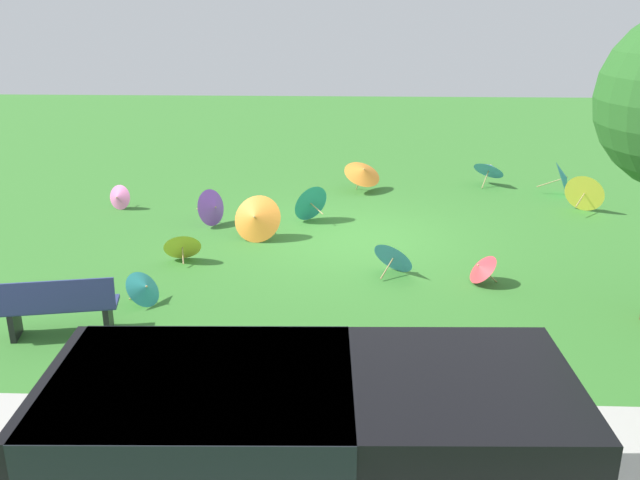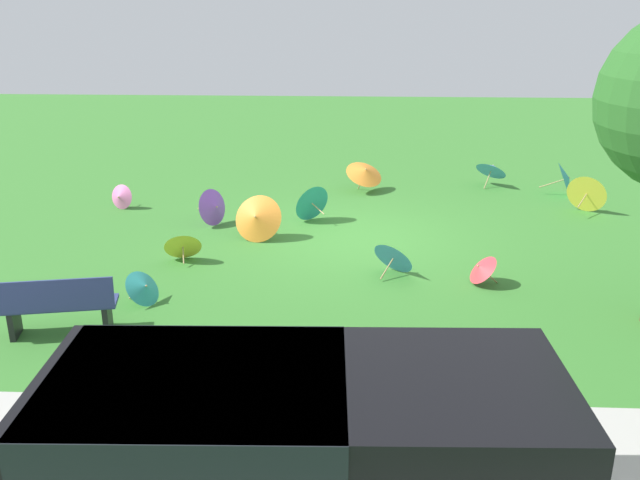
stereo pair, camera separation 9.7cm
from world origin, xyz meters
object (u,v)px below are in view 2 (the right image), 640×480
at_px(parasol_purple_0, 214,207).
at_px(parasol_orange_2, 365,172).
at_px(parasol_orange_1, 257,218).
at_px(parasol_teal_0, 310,202).
at_px(parasol_yellow_0, 588,193).
at_px(park_bench, 58,306).
at_px(parasol_yellow_2, 183,244).
at_px(parasol_teal_2, 144,287).
at_px(parasol_teal_1, 567,179).
at_px(parasol_blue_0, 395,256).
at_px(parasol_red_0, 481,268).
at_px(parasol_pink_0, 120,197).
at_px(parasol_blue_1, 492,168).
at_px(van_dark, 285,438).

height_order(parasol_purple_0, parasol_orange_2, parasol_orange_2).
xyz_separation_m(parasol_orange_1, parasol_teal_0, (-0.97, -1.31, -0.05)).
bearing_deg(parasol_orange_1, parasol_yellow_0, -162.59).
height_order(park_bench, parasol_yellow_2, park_bench).
height_order(parasol_orange_1, parasol_teal_2, parasol_orange_1).
height_order(parasol_yellow_0, parasol_teal_1, parasol_yellow_0).
bearing_deg(parasol_orange_1, parasol_teal_0, -126.46).
bearing_deg(parasol_teal_1, parasol_blue_0, 49.54).
relative_size(parasol_teal_1, parasol_teal_2, 1.26).
xyz_separation_m(parasol_red_0, parasol_orange_2, (1.86, -5.64, 0.21)).
relative_size(parasol_orange_2, parasol_teal_1, 1.30).
distance_m(parasol_orange_2, parasol_teal_2, 7.54).
distance_m(parasol_teal_0, parasol_teal_1, 6.41).
distance_m(parasol_orange_1, parasol_orange_2, 4.21).
height_order(parasol_pink_0, parasol_teal_2, parasol_pink_0).
height_order(parasol_red_0, parasol_yellow_2, parasol_yellow_2).
relative_size(parasol_purple_0, parasol_yellow_2, 1.08).
relative_size(parasol_red_0, parasol_orange_2, 0.53).
bearing_deg(parasol_teal_1, parasol_teal_2, 37.96).
relative_size(parasol_purple_0, parasol_blue_1, 0.79).
distance_m(parasol_yellow_2, parasol_teal_2, 1.87).
height_order(parasol_red_0, parasol_purple_0, parasol_purple_0).
bearing_deg(parasol_teal_1, parasol_blue_1, -27.19).
bearing_deg(parasol_orange_1, parasol_blue_0, 147.87).
relative_size(parasol_yellow_0, parasol_teal_1, 1.02).
bearing_deg(parasol_orange_1, parasol_teal_2, 65.70).
height_order(parasol_teal_0, parasol_yellow_0, parasol_yellow_0).
relative_size(park_bench, parasol_orange_2, 1.36).
relative_size(parasol_orange_2, parasol_blue_1, 1.17).
bearing_deg(parasol_teal_0, park_bench, 59.43).
relative_size(parasol_blue_1, parasol_yellow_2, 1.36).
distance_m(parasol_blue_0, parasol_purple_0, 4.43).
relative_size(parasol_yellow_2, parasol_teal_2, 1.03).
bearing_deg(parasol_teal_2, park_bench, 51.52).
bearing_deg(parasol_red_0, parasol_blue_0, -15.32).
xyz_separation_m(parasol_pink_0, parasol_yellow_2, (-2.16, 3.09, 0.03)).
relative_size(park_bench, parasol_red_0, 2.55).
relative_size(parasol_blue_0, parasol_teal_2, 1.21).
xyz_separation_m(parasol_blue_0, parasol_orange_1, (2.62, -1.64, 0.13)).
bearing_deg(park_bench, parasol_orange_2, -119.70).
relative_size(parasol_purple_0, parasol_teal_0, 0.95).
relative_size(van_dark, parasol_orange_2, 3.81).
bearing_deg(parasol_pink_0, parasol_purple_0, 156.34).
xyz_separation_m(park_bench, parasol_teal_2, (-0.89, -1.12, -0.19)).
distance_m(park_bench, parasol_red_0, 6.65).
relative_size(parasol_orange_1, parasol_orange_2, 0.89).
xyz_separation_m(parasol_orange_1, parasol_orange_2, (-2.17, -3.61, 0.04)).
xyz_separation_m(parasol_orange_2, parasol_yellow_0, (-4.93, 1.38, -0.07)).
distance_m(parasol_blue_1, parasol_teal_2, 9.99).
bearing_deg(parasol_yellow_2, park_bench, 70.42).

